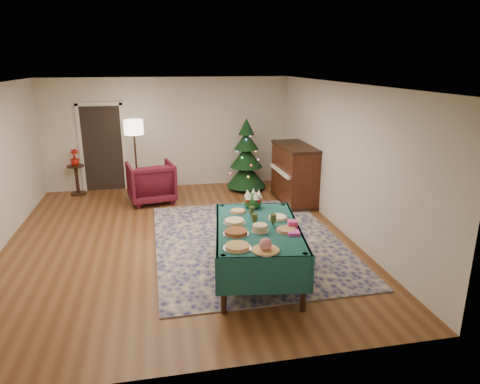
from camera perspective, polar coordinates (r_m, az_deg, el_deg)
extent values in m
plane|color=#593319|center=(7.80, -7.99, -6.21)|extent=(7.00, 7.00, 0.00)
plane|color=white|center=(7.18, -8.89, 14.00)|extent=(7.00, 7.00, 0.00)
plane|color=beige|center=(10.81, -9.46, 7.72)|extent=(6.00, 0.00, 6.00)
plane|color=beige|center=(4.06, -5.64, -7.91)|extent=(6.00, 0.00, 6.00)
plane|color=beige|center=(8.08, 13.37, 4.39)|extent=(0.00, 7.00, 7.00)
cube|color=black|center=(10.92, -17.82, 5.47)|extent=(0.92, 0.02, 2.04)
cube|color=silver|center=(10.97, -20.44, 5.43)|extent=(0.08, 0.04, 2.14)
cube|color=silver|center=(10.86, -15.21, 5.79)|extent=(0.08, 0.04, 2.14)
cube|color=silver|center=(10.76, -18.35, 11.10)|extent=(1.08, 0.04, 0.08)
cube|color=#161954|center=(7.61, 1.07, -6.58)|extent=(3.24, 4.23, 0.02)
cylinder|color=black|center=(5.43, -2.21, -12.24)|extent=(0.07, 0.07, 0.80)
cylinder|color=black|center=(7.11, -2.36, -4.90)|extent=(0.07, 0.07, 0.80)
cylinder|color=black|center=(5.53, 8.51, -11.88)|extent=(0.07, 0.07, 0.80)
cylinder|color=black|center=(7.19, 5.71, -4.73)|extent=(0.07, 0.07, 0.80)
cube|color=#134538|center=(6.13, 2.38, -4.77)|extent=(1.47, 2.19, 0.04)
cube|color=#134538|center=(7.15, 1.66, -3.49)|extent=(1.20, 0.21, 0.50)
cube|color=#134538|center=(5.32, 3.31, -11.10)|extent=(1.20, 0.21, 0.50)
cube|color=#134538|center=(6.29, 7.64, -6.58)|extent=(0.34, 2.05, 0.50)
cube|color=#134538|center=(6.20, -3.01, -6.83)|extent=(0.34, 2.05, 0.50)
cylinder|color=silver|center=(5.41, -0.37, -7.49)|extent=(0.36, 0.36, 0.01)
cylinder|color=tan|center=(5.40, -0.37, -7.25)|extent=(0.31, 0.31, 0.04)
cylinder|color=silver|center=(5.36, 3.40, -7.81)|extent=(0.36, 0.36, 0.01)
sphere|color=#CC727A|center=(5.32, 3.41, -6.96)|extent=(0.16, 0.16, 0.16)
cylinder|color=silver|center=(5.85, -0.54, -5.56)|extent=(0.37, 0.37, 0.01)
cylinder|color=brown|center=(5.84, -0.54, -5.31)|extent=(0.31, 0.31, 0.04)
cylinder|color=silver|center=(5.92, 2.68, -5.29)|extent=(0.24, 0.24, 0.01)
cylinder|color=tan|center=(5.90, 2.69, -4.80)|extent=(0.20, 0.20, 0.10)
cylinder|color=silver|center=(5.97, 6.17, -5.19)|extent=(0.30, 0.30, 0.01)
cylinder|color=#B2844C|center=(5.96, 6.18, -4.99)|extent=(0.26, 0.26, 0.03)
cylinder|color=silver|center=(6.22, -0.75, -4.14)|extent=(0.33, 0.33, 0.01)
cylinder|color=#D8BF7F|center=(6.21, -0.75, -3.90)|extent=(0.28, 0.28, 0.04)
cylinder|color=silver|center=(6.41, 5.04, -3.55)|extent=(0.31, 0.31, 0.01)
cylinder|color=#F2EACC|center=(6.41, 5.04, -3.36)|extent=(0.26, 0.26, 0.03)
cylinder|color=silver|center=(6.65, -0.29, -2.73)|extent=(0.26, 0.26, 0.01)
cylinder|color=tan|center=(6.64, -0.29, -2.54)|extent=(0.22, 0.22, 0.03)
cone|color=#2D471E|center=(6.40, 1.57, -3.14)|extent=(0.07, 0.07, 0.10)
cylinder|color=#2D471E|center=(6.37, 1.57, -2.38)|extent=(0.09, 0.09, 0.10)
cone|color=#2D471E|center=(6.10, 4.45, -4.21)|extent=(0.07, 0.07, 0.10)
cylinder|color=#2D471E|center=(6.07, 4.47, -3.41)|extent=(0.09, 0.09, 0.10)
cone|color=#2D471E|center=(6.11, 1.96, -4.13)|extent=(0.07, 0.07, 0.10)
cylinder|color=#2D471E|center=(6.08, 1.97, -3.33)|extent=(0.09, 0.09, 0.10)
cube|color=#ED42B9|center=(5.88, 7.14, -5.43)|extent=(0.18, 0.18, 0.04)
cube|color=#E94093|center=(6.09, 7.00, -4.29)|extent=(0.15, 0.15, 0.11)
sphere|color=#1E4C1E|center=(6.84, 1.73, -1.27)|extent=(0.28, 0.28, 0.28)
cone|color=white|center=(6.82, 2.53, -0.20)|extent=(0.11, 0.11, 0.13)
cone|color=white|center=(6.89, 1.81, -0.01)|extent=(0.11, 0.11, 0.13)
cone|color=white|center=(6.83, 0.99, -0.15)|extent=(0.11, 0.11, 0.13)
cone|color=white|center=(6.73, 1.20, -0.42)|extent=(0.11, 0.11, 0.13)
cone|color=white|center=(6.72, 2.16, -0.46)|extent=(0.11, 0.11, 0.13)
sphere|color=#B20C0F|center=(6.91, 2.39, -0.72)|extent=(0.07, 0.07, 0.07)
sphere|color=#B20C0F|center=(6.90, 1.01, -0.72)|extent=(0.07, 0.07, 0.07)
sphere|color=#B20C0F|center=(6.74, 1.05, -1.15)|extent=(0.07, 0.07, 0.07)
sphere|color=#B20C0F|center=(6.75, 2.47, -1.15)|extent=(0.07, 0.07, 0.07)
imported|color=#4F111D|center=(9.79, -11.78, 1.54)|extent=(1.12, 1.07, 1.00)
cylinder|color=#A57F3F|center=(10.41, -13.38, -0.42)|extent=(0.30, 0.30, 0.03)
cylinder|color=black|center=(10.21, -13.68, 3.87)|extent=(0.04, 0.04, 1.63)
cylinder|color=#FFEABF|center=(10.06, -14.01, 8.39)|extent=(0.43, 0.43, 0.33)
cylinder|color=black|center=(10.97, -20.72, -0.17)|extent=(0.36, 0.36, 0.04)
cylinder|color=black|center=(10.88, -20.90, 1.47)|extent=(0.08, 0.08, 0.65)
cylinder|color=black|center=(10.80, -21.09, 3.24)|extent=(0.40, 0.40, 0.03)
imported|color=#A7170B|center=(10.78, -21.16, 3.87)|extent=(0.22, 0.38, 0.22)
cylinder|color=black|center=(10.66, 0.82, 0.76)|extent=(0.11, 0.11, 0.14)
cone|color=black|center=(10.57, 0.83, 2.45)|extent=(1.06, 1.06, 0.62)
cone|color=black|center=(10.47, 0.84, 4.79)|extent=(0.87, 0.87, 0.53)
cone|color=black|center=(10.39, 0.85, 6.92)|extent=(0.66, 0.66, 0.44)
cone|color=black|center=(10.34, 0.86, 8.75)|extent=(0.42, 0.42, 0.40)
cube|color=black|center=(9.79, 7.13, -1.04)|extent=(0.68, 1.50, 0.08)
cube|color=black|center=(9.62, 7.26, 2.40)|extent=(0.66, 1.48, 1.21)
cube|color=black|center=(9.48, 7.40, 6.06)|extent=(0.70, 1.52, 0.05)
cube|color=white|center=(9.50, 5.50, 2.79)|extent=(0.15, 1.26, 0.06)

